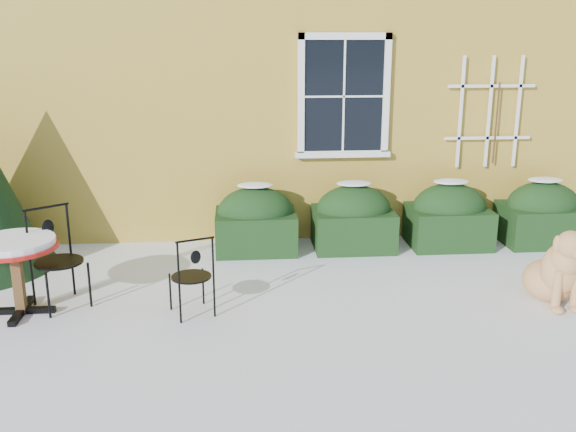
{
  "coord_description": "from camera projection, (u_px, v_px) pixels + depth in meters",
  "views": [
    {
      "loc": [
        -0.53,
        -5.55,
        2.76
      ],
      "look_at": [
        0.0,
        1.0,
        0.9
      ],
      "focal_mm": 40.0,
      "sensor_mm": 36.0,
      "label": 1
    }
  ],
  "objects": [
    {
      "name": "ground",
      "position": [
        297.0,
        335.0,
        6.12
      ],
      "size": [
        80.0,
        80.0,
        0.0
      ],
      "primitive_type": "plane",
      "color": "white",
      "rests_on": "ground"
    },
    {
      "name": "house",
      "position": [
        262.0,
        9.0,
        11.95
      ],
      "size": [
        12.4,
        8.4,
        6.4
      ],
      "color": "gold",
      "rests_on": "ground"
    },
    {
      "name": "hedge_row",
      "position": [
        401.0,
        218.0,
        8.58
      ],
      "size": [
        4.95,
        0.8,
        0.91
      ],
      "color": "black",
      "rests_on": "ground"
    },
    {
      "name": "bistro_table",
      "position": [
        15.0,
        252.0,
        6.42
      ],
      "size": [
        0.86,
        0.86,
        0.8
      ],
      "rotation": [
        0.0,
        0.0,
        -0.27
      ],
      "color": "black",
      "rests_on": "ground"
    },
    {
      "name": "patio_chair_near",
      "position": [
        192.0,
        275.0,
        6.45
      ],
      "size": [
        0.49,
        0.49,
        0.85
      ],
      "rotation": [
        0.0,
        0.0,
        3.51
      ],
      "color": "black",
      "rests_on": "ground"
    },
    {
      "name": "patio_chair_far",
      "position": [
        57.0,
        258.0,
        6.68
      ],
      "size": [
        0.65,
        0.64,
        1.05
      ],
      "rotation": [
        0.0,
        0.0,
        0.62
      ],
      "color": "black",
      "rests_on": "ground"
    },
    {
      "name": "dog",
      "position": [
        557.0,
        272.0,
        6.76
      ],
      "size": [
        0.59,
        0.99,
        0.88
      ],
      "rotation": [
        0.0,
        0.0,
        0.03
      ],
      "color": "tan",
      "rests_on": "ground"
    }
  ]
}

